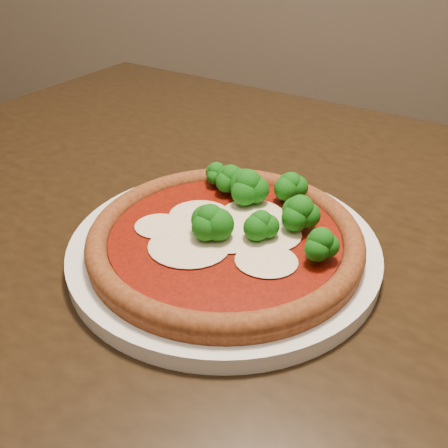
# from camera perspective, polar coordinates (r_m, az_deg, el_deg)

# --- Properties ---
(dining_table) EXTENTS (1.55, 1.31, 0.75)m
(dining_table) POSITION_cam_1_polar(r_m,az_deg,el_deg) (0.65, 6.42, -6.74)
(dining_table) COLOR black
(dining_table) RESTS_ON floor
(plate) EXTENTS (0.33, 0.33, 0.02)m
(plate) POSITION_cam_1_polar(r_m,az_deg,el_deg) (0.54, 0.00, -2.75)
(plate) COLOR white
(plate) RESTS_ON dining_table
(pizza) EXTENTS (0.29, 0.29, 0.06)m
(pizza) POSITION_cam_1_polar(r_m,az_deg,el_deg) (0.53, 0.75, -0.81)
(pizza) COLOR brown
(pizza) RESTS_ON plate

